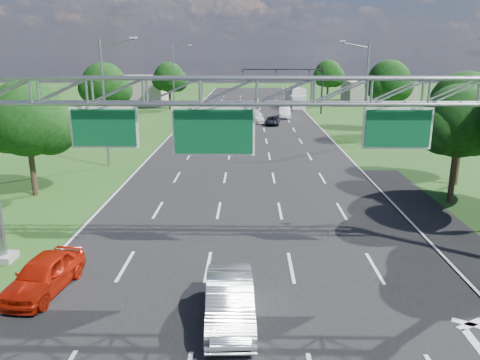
{
  "coord_description": "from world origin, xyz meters",
  "views": [
    {
      "loc": [
        -0.06,
        -7.02,
        8.96
      ],
      "look_at": [
        -0.48,
        15.52,
        2.83
      ],
      "focal_mm": 35.0,
      "sensor_mm": 36.0,
      "label": 1
    }
  ],
  "objects_px": {
    "traffic_signal": "(299,79)",
    "box_truck": "(296,98)",
    "sign_gantry": "(258,106)",
    "silver_sedan": "(230,301)",
    "red_coupe": "(44,274)"
  },
  "relations": [
    {
      "from": "traffic_signal",
      "to": "box_truck",
      "type": "height_order",
      "value": "traffic_signal"
    },
    {
      "from": "sign_gantry",
      "to": "silver_sedan",
      "type": "xyz_separation_m",
      "value": [
        -1.01,
        -4.68,
        -6.13
      ]
    },
    {
      "from": "sign_gantry",
      "to": "box_truck",
      "type": "distance_m",
      "value": 62.8
    },
    {
      "from": "sign_gantry",
      "to": "red_coupe",
      "type": "bearing_deg",
      "value": -161.75
    },
    {
      "from": "traffic_signal",
      "to": "silver_sedan",
      "type": "bearing_deg",
      "value": -98.05
    },
    {
      "from": "box_truck",
      "to": "sign_gantry",
      "type": "bearing_deg",
      "value": -104.16
    },
    {
      "from": "red_coupe",
      "to": "box_truck",
      "type": "relative_size",
      "value": 0.49
    },
    {
      "from": "sign_gantry",
      "to": "silver_sedan",
      "type": "height_order",
      "value": "sign_gantry"
    },
    {
      "from": "traffic_signal",
      "to": "sign_gantry",
      "type": "bearing_deg",
      "value": -97.68
    },
    {
      "from": "sign_gantry",
      "to": "red_coupe",
      "type": "height_order",
      "value": "sign_gantry"
    },
    {
      "from": "traffic_signal",
      "to": "box_truck",
      "type": "relative_size",
      "value": 1.42
    },
    {
      "from": "traffic_signal",
      "to": "red_coupe",
      "type": "distance_m",
      "value": 58.0
    },
    {
      "from": "red_coupe",
      "to": "traffic_signal",
      "type": "bearing_deg",
      "value": 82.22
    },
    {
      "from": "red_coupe",
      "to": "silver_sedan",
      "type": "relative_size",
      "value": 0.91
    },
    {
      "from": "traffic_signal",
      "to": "silver_sedan",
      "type": "relative_size",
      "value": 2.65
    }
  ]
}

